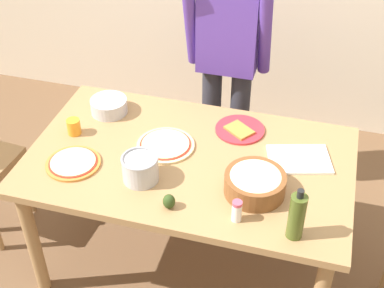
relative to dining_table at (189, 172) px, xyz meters
The scene contains 14 objects.
ground 0.67m from the dining_table, ahead, with size 8.00×8.00×0.00m, color brown.
dining_table is the anchor object (origin of this frame).
person_cook 0.80m from the dining_table, 88.56° to the left, with size 0.49×0.25×1.62m.
pizza_raw_on_board 0.18m from the dining_table, 157.99° to the left, with size 0.29×0.29×0.02m.
pizza_cooked_on_tray 0.58m from the dining_table, 159.51° to the right, with size 0.27×0.27×0.02m.
plate_with_slice 0.36m from the dining_table, 55.80° to the left, with size 0.26×0.26×0.02m.
popcorn_bowl 0.41m from the dining_table, 23.77° to the right, with size 0.28×0.28×0.11m.
mixing_bowl_steel 0.61m from the dining_table, 153.51° to the left, with size 0.20×0.20×0.08m.
olive_oil_bottle 0.70m from the dining_table, 33.51° to the right, with size 0.07×0.07×0.26m.
steel_pot 0.32m from the dining_table, 130.32° to the right, with size 0.17×0.17×0.13m.
cup_orange 0.65m from the dining_table, behind, with size 0.07×0.07×0.09m, color orange.
salt_shaker 0.49m from the dining_table, 48.32° to the right, with size 0.04×0.04×0.11m.
cutting_board_white 0.55m from the dining_table, 13.76° to the left, with size 0.30×0.22×0.01m, color white.
avocado 0.37m from the dining_table, 88.84° to the right, with size 0.06×0.06×0.07m, color #2D4219.
Camera 1 is at (0.56, -1.97, 2.46)m, focal length 50.33 mm.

